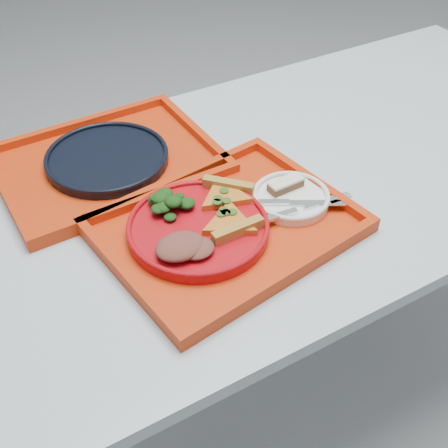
{
  "coord_description": "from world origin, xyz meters",
  "views": [
    {
      "loc": [
        -0.66,
        -0.79,
        1.46
      ],
      "look_at": [
        -0.28,
        -0.12,
        0.78
      ],
      "focal_mm": 45.0,
      "sensor_mm": 36.0,
      "label": 1
    }
  ],
  "objects": [
    {
      "name": "ground",
      "position": [
        0.0,
        0.0,
        0.0
      ],
      "size": [
        10.0,
        10.0,
        0.0
      ],
      "primitive_type": "plane",
      "color": "#93969B",
      "rests_on": "ground"
    },
    {
      "name": "pizza_slice_b",
      "position": [
        -0.24,
        -0.06,
        0.79
      ],
      "size": [
        0.15,
        0.15,
        0.02
      ],
      "primitive_type": null,
      "rotation": [
        0.0,
        0.0,
        3.9
      ],
      "color": "gold",
      "rests_on": "dinner_plate"
    },
    {
      "name": "tray_main",
      "position": [
        -0.27,
        -0.11,
        0.76
      ],
      "size": [
        0.49,
        0.41,
        0.01
      ],
      "primitive_type": "cube",
      "rotation": [
        0.0,
        0.0,
        0.14
      ],
      "color": "#BA2C09",
      "rests_on": "table"
    },
    {
      "name": "meat_portion",
      "position": [
        -0.38,
        -0.15,
        0.79
      ],
      "size": [
        0.09,
        0.07,
        0.03
      ],
      "primitive_type": "ellipsoid",
      "color": "brown",
      "rests_on": "dinner_plate"
    },
    {
      "name": "pizza_slice_a",
      "position": [
        -0.27,
        -0.13,
        0.79
      ],
      "size": [
        0.1,
        0.12,
        0.02
      ],
      "primitive_type": null,
      "rotation": [
        0.0,
        0.0,
        1.58
      ],
      "color": "gold",
      "rests_on": "dinner_plate"
    },
    {
      "name": "tray_far",
      "position": [
        -0.39,
        0.19,
        0.76
      ],
      "size": [
        0.46,
        0.36,
        0.01
      ],
      "primitive_type": "cube",
      "rotation": [
        0.0,
        0.0,
        0.03
      ],
      "color": "#BA2C09",
      "rests_on": "table"
    },
    {
      "name": "dinner_plate",
      "position": [
        -0.32,
        -0.1,
        0.77
      ],
      "size": [
        0.26,
        0.26,
        0.02
      ],
      "primitive_type": "cylinder",
      "color": "#AB0B12",
      "rests_on": "tray_main"
    },
    {
      "name": "knife",
      "position": [
        -0.13,
        -0.14,
        0.78
      ],
      "size": [
        0.17,
        0.11,
        0.01
      ],
      "primitive_type": "cube",
      "rotation": [
        0.0,
        0.0,
        -0.52
      ],
      "color": "silver",
      "rests_on": "side_plate"
    },
    {
      "name": "table",
      "position": [
        0.0,
        0.0,
        0.68
      ],
      "size": [
        1.6,
        0.8,
        0.75
      ],
      "color": "#AFBBC4",
      "rests_on": "ground"
    },
    {
      "name": "dessert_bar",
      "position": [
        -0.12,
        -0.09,
        0.79
      ],
      "size": [
        0.07,
        0.03,
        0.02
      ],
      "rotation": [
        0.0,
        0.0,
        0.04
      ],
      "color": "#4B2C19",
      "rests_on": "side_plate"
    },
    {
      "name": "fork",
      "position": [
        -0.13,
        -0.16,
        0.78
      ],
      "size": [
        0.19,
        0.04,
        0.01
      ],
      "primitive_type": "cube",
      "rotation": [
        0.0,
        0.0,
        -0.1
      ],
      "color": "silver",
      "rests_on": "side_plate"
    },
    {
      "name": "side_plate",
      "position": [
        -0.12,
        -0.11,
        0.77
      ],
      "size": [
        0.15,
        0.15,
        0.01
      ],
      "primitive_type": "cylinder",
      "color": "white",
      "rests_on": "tray_main"
    },
    {
      "name": "salad_heap",
      "position": [
        -0.34,
        -0.03,
        0.8
      ],
      "size": [
        0.08,
        0.07,
        0.04
      ],
      "primitive_type": "ellipsoid",
      "color": "black",
      "rests_on": "dinner_plate"
    },
    {
      "name": "navy_plate",
      "position": [
        -0.39,
        0.19,
        0.77
      ],
      "size": [
        0.26,
        0.26,
        0.02
      ],
      "primitive_type": "cylinder",
      "color": "black",
      "rests_on": "tray_far"
    }
  ]
}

